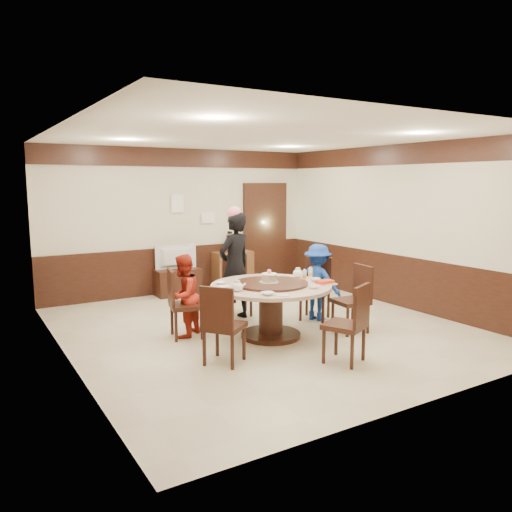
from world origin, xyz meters
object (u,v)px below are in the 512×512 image
person_red (183,296)px  side_cabinet (233,270)px  person_blue (318,282)px  tv_stand (177,282)px  birthday_cake (269,278)px  television (177,257)px  thermos (230,243)px  shrimp_platter (324,283)px  banquet_table (271,300)px  person_standing (235,266)px

person_red → side_cabinet: person_red is taller
person_blue → tv_stand: 3.07m
person_red → side_cabinet: size_ratio=1.46×
birthday_cake → person_red: bearing=148.3°
person_red → television: size_ratio=1.46×
thermos → shrimp_platter: bearing=-97.1°
banquet_table → birthday_cake: 0.31m
television → thermos: thermos is taller
person_blue → television: (-1.22, 2.80, 0.13)m
person_red → thermos: 3.33m
tv_stand → television: size_ratio=1.07×
banquet_table → person_blue: bearing=18.5°
shrimp_platter → thermos: (0.45, 3.59, 0.16)m
shrimp_platter → banquet_table: bearing=147.9°
shrimp_platter → tv_stand: bearing=101.5°
tv_stand → person_standing: bearing=-86.8°
person_blue → birthday_cake: (-1.13, -0.35, 0.24)m
person_blue → television: size_ratio=1.51×
shrimp_platter → person_standing: bearing=112.6°
person_blue → side_cabinet: size_ratio=1.50×
tv_stand → side_cabinet: side_cabinet is taller
birthday_cake → side_cabinet: birthday_cake is taller
banquet_table → person_blue: size_ratio=1.39×
banquet_table → person_standing: 1.12m
birthday_cake → person_blue: bearing=17.3°
person_red → shrimp_platter: person_red is taller
person_standing → banquet_table: bearing=72.5°
person_standing → thermos: size_ratio=4.47×
shrimp_platter → television: size_ratio=0.38×
person_standing → television: size_ratio=2.13×
tv_stand → banquet_table: bearing=-88.2°
person_blue → side_cabinet: bearing=-24.5°
person_standing → birthday_cake: size_ratio=6.49×
television → thermos: size_ratio=2.10×
person_blue → person_red: bearing=58.5°
television → birthday_cake: bearing=99.0°
shrimp_platter → person_blue: bearing=57.5°
person_blue → birthday_cake: 1.21m
person_standing → person_blue: person_standing is taller
side_cabinet → birthday_cake: bearing=-109.9°
side_cabinet → tv_stand: bearing=-178.6°
person_red → thermos: person_red is taller
television → side_cabinet: 1.28m
television → person_red: bearing=77.0°
person_blue → birthday_cake: size_ratio=4.59×
birthday_cake → television: 3.15m
thermos → television: bearing=-178.5°
person_red → person_standing: bearing=164.1°
person_red → tv_stand: 2.71m
side_cabinet → person_red: bearing=-130.4°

